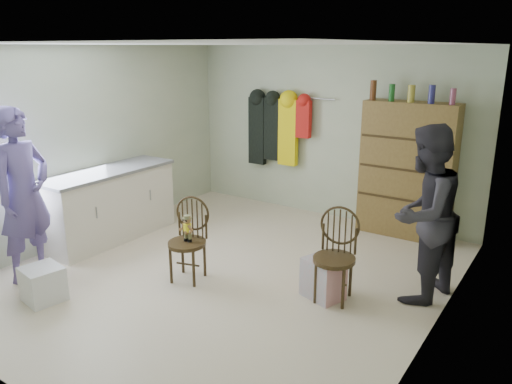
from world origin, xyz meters
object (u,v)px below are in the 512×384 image
Objects in this scene: chair_front at (189,235)px; chair_far at (336,251)px; dresser at (407,170)px; counter at (109,204)px.

chair_front is 0.97× the size of chair_far.
chair_far is 2.19m from dresser.
chair_far reaches higher than counter.
dresser is (0.00, 2.15, 0.40)m from chair_far.
chair_far is at bearing 2.34° from chair_front.
counter is at bearing 173.14° from chair_far.
counter is 1.96× the size of chair_far.
chair_front is at bearing -172.08° from chair_far.
counter is at bearing 153.79° from chair_front.
chair_front is (1.68, -0.33, 0.04)m from counter.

